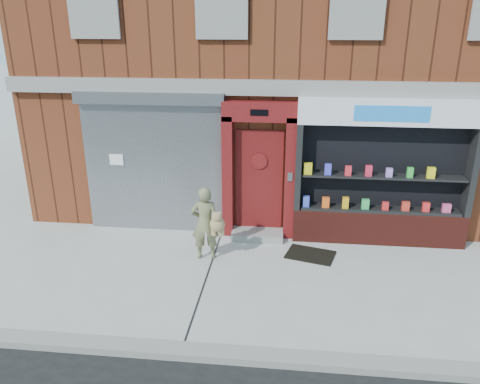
# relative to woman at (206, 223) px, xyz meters

# --- Properties ---
(ground) EXTENTS (80.00, 80.00, 0.00)m
(ground) POSITION_rel_woman_xyz_m (1.67, -0.70, -0.74)
(ground) COLOR #9E9E99
(ground) RESTS_ON ground
(curb) EXTENTS (60.00, 0.30, 0.12)m
(curb) POSITION_rel_woman_xyz_m (1.67, -2.85, -0.68)
(curb) COLOR gray
(curb) RESTS_ON ground
(building) EXTENTS (12.00, 8.16, 8.00)m
(building) POSITION_rel_woman_xyz_m (1.67, 5.30, 3.26)
(building) COLOR #5E2815
(building) RESTS_ON ground
(shutter_bay) EXTENTS (3.10, 0.30, 3.04)m
(shutter_bay) POSITION_rel_woman_xyz_m (-1.33, 1.23, 0.98)
(shutter_bay) COLOR gray
(shutter_bay) RESTS_ON ground
(red_door_bay) EXTENTS (1.52, 0.58, 2.90)m
(red_door_bay) POSITION_rel_woman_xyz_m (0.92, 1.16, 0.71)
(red_door_bay) COLOR #540E0F
(red_door_bay) RESTS_ON ground
(pharmacy_bay) EXTENTS (3.50, 0.41, 3.00)m
(pharmacy_bay) POSITION_rel_woman_xyz_m (3.41, 1.12, 0.63)
(pharmacy_bay) COLOR #551B14
(pharmacy_bay) RESTS_ON ground
(woman) EXTENTS (0.70, 0.47, 1.47)m
(woman) POSITION_rel_woman_xyz_m (0.00, 0.00, 0.00)
(woman) COLOR #6D6F49
(woman) RESTS_ON ground
(doormat) EXTENTS (1.06, 0.87, 0.02)m
(doormat) POSITION_rel_woman_xyz_m (2.03, 0.33, -0.73)
(doormat) COLOR black
(doormat) RESTS_ON ground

